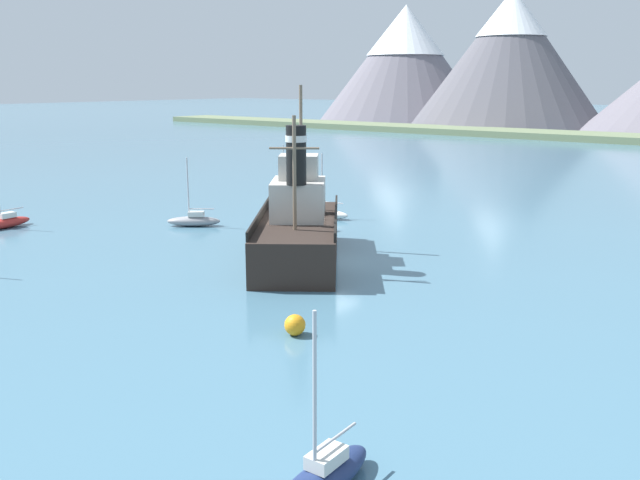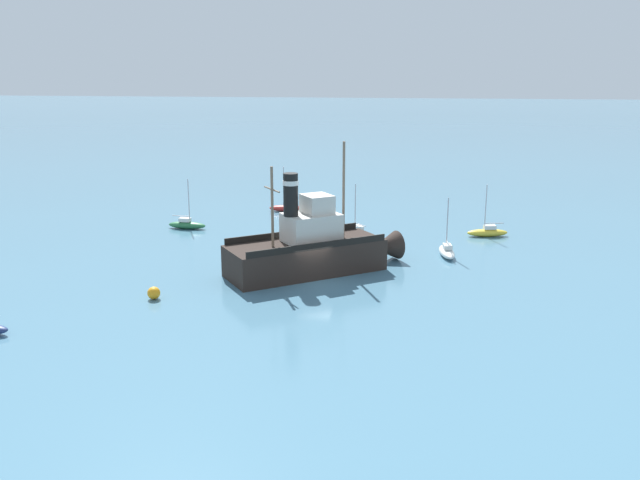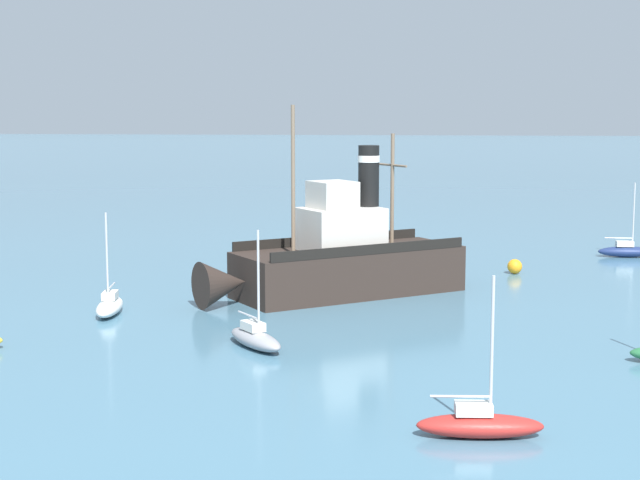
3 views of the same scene
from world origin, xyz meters
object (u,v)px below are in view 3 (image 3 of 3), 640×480
old_tugboat (339,261)px  sailboat_white (110,305)px  sailboat_grey (255,338)px  sailboat_red (480,423)px  mooring_buoy (515,266)px  sailboat_navy (627,251)px

old_tugboat → sailboat_white: (-5.98, 10.39, -1.40)m
sailboat_grey → sailboat_red: bearing=-139.5°
old_tugboat → mooring_buoy: 12.57m
sailboat_grey → sailboat_navy: bearing=-36.5°
sailboat_navy → mooring_buoy: (-7.51, 7.91, 0.01)m
old_tugboat → mooring_buoy: bearing=-51.2°
old_tugboat → sailboat_red: (-21.77, -6.28, -1.40)m
mooring_buoy → sailboat_white: bearing=124.5°
sailboat_red → mooring_buoy: bearing=-6.7°
sailboat_red → sailboat_white: bearing=46.6°
sailboat_red → old_tugboat: bearing=16.1°
sailboat_navy → sailboat_white: size_ratio=1.00×
old_tugboat → sailboat_navy: old_tugboat is taller
sailboat_white → sailboat_navy: bearing=-52.8°
old_tugboat → sailboat_navy: size_ratio=2.78×
sailboat_white → old_tugboat: bearing=-60.1°
mooring_buoy → sailboat_grey: bearing=148.3°
old_tugboat → sailboat_grey: (-11.69, 2.32, -1.40)m
sailboat_red → sailboat_navy: 38.81m
sailboat_navy → sailboat_grey: same height
sailboat_red → sailboat_grey: (10.08, 8.60, 0.00)m
old_tugboat → sailboat_grey: old_tugboat is taller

